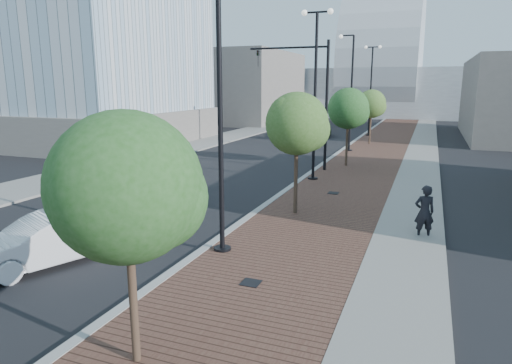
% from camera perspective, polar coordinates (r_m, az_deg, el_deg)
% --- Properties ---
extents(sidewalk, '(7.00, 140.00, 0.12)m').
position_cam_1_polar(sidewalk, '(42.87, 16.93, 4.65)').
color(sidewalk, '#4C2D23').
rests_on(sidewalk, ground).
extents(concrete_strip, '(2.40, 140.00, 0.13)m').
position_cam_1_polar(concrete_strip, '(42.76, 20.54, 4.39)').
color(concrete_strip, slate).
rests_on(concrete_strip, ground).
extents(curb, '(0.30, 140.00, 0.14)m').
position_cam_1_polar(curb, '(43.27, 12.30, 4.98)').
color(curb, gray).
rests_on(curb, ground).
extents(west_sidewalk, '(4.00, 140.00, 0.12)m').
position_cam_1_polar(west_sidewalk, '(47.04, -3.61, 5.79)').
color(west_sidewalk, slate).
rests_on(west_sidewalk, ground).
extents(white_sedan, '(3.32, 4.96, 1.55)m').
position_cam_1_polar(white_sedan, '(15.05, -25.06, -6.70)').
color(white_sedan, silver).
rests_on(white_sedan, ground).
extents(dark_car_mid, '(2.68, 4.76, 1.26)m').
position_cam_1_polar(dark_car_mid, '(47.49, 4.77, 6.52)').
color(dark_car_mid, black).
rests_on(dark_car_mid, ground).
extents(dark_car_far, '(2.56, 4.83, 1.33)m').
position_cam_1_polar(dark_car_far, '(48.06, 8.38, 6.55)').
color(dark_car_far, black).
rests_on(dark_car_far, ground).
extents(pedestrian, '(0.83, 0.68, 1.95)m').
position_cam_1_polar(pedestrian, '(16.89, 20.67, -3.61)').
color(pedestrian, black).
rests_on(pedestrian, ground).
extents(streetlight_1, '(1.44, 0.56, 9.21)m').
position_cam_1_polar(streetlight_1, '(13.89, -5.01, 7.99)').
color(streetlight_1, black).
rests_on(streetlight_1, ground).
extents(streetlight_2, '(1.72, 0.56, 9.28)m').
position_cam_1_polar(streetlight_2, '(25.16, 7.53, 10.93)').
color(streetlight_2, black).
rests_on(streetlight_2, ground).
extents(streetlight_3, '(1.44, 0.56, 9.21)m').
position_cam_1_polar(streetlight_3, '(36.95, 11.86, 10.44)').
color(streetlight_3, black).
rests_on(streetlight_3, ground).
extents(streetlight_4, '(1.72, 0.56, 9.28)m').
position_cam_1_polar(streetlight_4, '(48.80, 14.40, 11.27)').
color(streetlight_4, black).
rests_on(streetlight_4, ground).
extents(traffic_mast, '(5.09, 0.20, 8.00)m').
position_cam_1_polar(traffic_mast, '(28.28, 7.22, 11.41)').
color(traffic_mast, black).
rests_on(traffic_mast, ground).
extents(tree_0, '(2.78, 2.78, 4.97)m').
position_cam_1_polar(tree_0, '(8.33, -15.87, -0.69)').
color(tree_0, '#382619').
rests_on(tree_0, ground).
extents(tree_1, '(2.56, 2.54, 5.11)m').
position_cam_1_polar(tree_1, '(18.21, 5.39, 7.37)').
color(tree_1, '#382619').
rests_on(tree_1, ground).
extents(tree_2, '(2.66, 2.66, 5.20)m').
position_cam_1_polar(tree_2, '(29.91, 11.78, 9.13)').
color(tree_2, '#382619').
rests_on(tree_2, ground).
extents(tree_3, '(2.56, 2.55, 4.97)m').
position_cam_1_polar(tree_3, '(41.78, 14.57, 9.60)').
color(tree_3, '#382619').
rests_on(tree_3, ground).
extents(tower_podium, '(19.00, 19.00, 3.00)m').
position_cam_1_polar(tower_podium, '(46.22, -20.52, 6.72)').
color(tower_podium, slate).
rests_on(tower_podium, ground).
extents(convention_center, '(50.00, 30.00, 50.00)m').
position_cam_1_polar(convention_center, '(87.85, 15.93, 12.25)').
color(convention_center, '#9BA0A4').
rests_on(convention_center, ground).
extents(commercial_block_nw, '(14.00, 20.00, 10.00)m').
position_cam_1_polar(commercial_block_nw, '(67.86, -1.94, 11.98)').
color(commercial_block_nw, slate).
rests_on(commercial_block_nw, ground).
extents(utility_cover_1, '(0.50, 0.50, 0.02)m').
position_cam_1_polar(utility_cover_1, '(12.40, -0.66, -12.71)').
color(utility_cover_1, black).
rests_on(utility_cover_1, sidewalk).
extents(utility_cover_2, '(0.50, 0.50, 0.02)m').
position_cam_1_polar(utility_cover_2, '(22.46, 9.83, -1.39)').
color(utility_cover_2, black).
rests_on(utility_cover_2, sidewalk).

